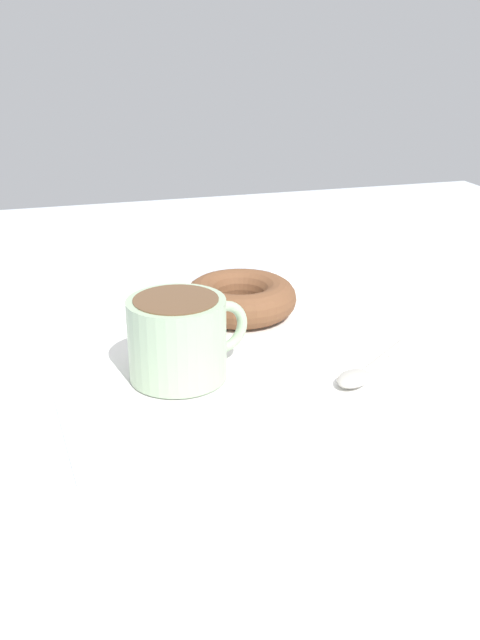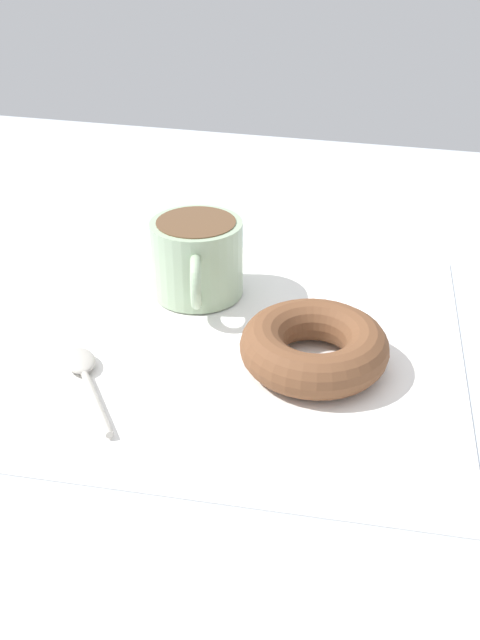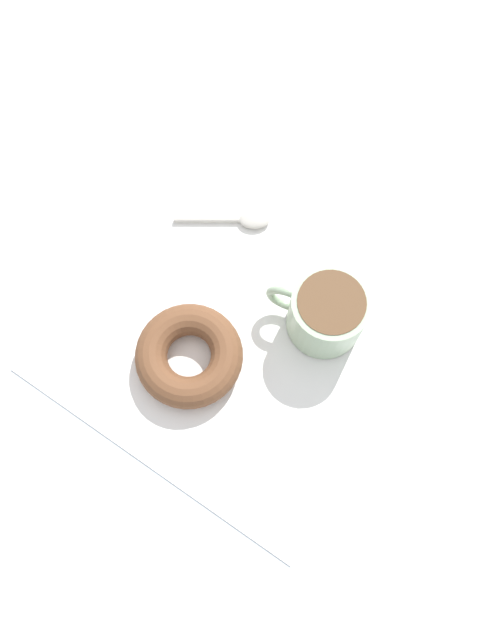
{
  "view_description": "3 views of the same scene",
  "coord_description": "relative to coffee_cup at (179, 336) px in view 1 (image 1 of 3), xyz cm",
  "views": [
    {
      "loc": [
        -60.5,
        19.98,
        27.8
      ],
      "look_at": [
        -1.26,
        2.94,
        2.3
      ],
      "focal_mm": 40.0,
      "sensor_mm": 36.0,
      "label": 1
    },
    {
      "loc": [
        11.23,
        -44.67,
        32.08
      ],
      "look_at": [
        -1.26,
        2.94,
        2.3
      ],
      "focal_mm": 40.0,
      "sensor_mm": 36.0,
      "label": 2
    },
    {
      "loc": [
        15.52,
        15.98,
        65.81
      ],
      "look_at": [
        -1.26,
        2.94,
        2.3
      ],
      "focal_mm": 35.0,
      "sensor_mm": 36.0,
      "label": 3
    }
  ],
  "objects": [
    {
      "name": "napkin",
      "position": [
        5.8,
        -6.95,
        -3.79
      ],
      "size": [
        38.31,
        38.31,
        0.3
      ],
      "primitive_type": "cube",
      "rotation": [
        0.0,
        0.0,
        0.07
      ],
      "color": "white",
      "rests_on": "ground_plane"
    },
    {
      "name": "ground_plane",
      "position": [
        7.06,
        -9.89,
        -4.94
      ],
      "size": [
        120.0,
        120.0,
        2.0
      ],
      "primitive_type": "cube",
      "color": "#B2BCC6"
    },
    {
      "name": "donut",
      "position": [
        12.19,
        -8.83,
        -1.92
      ],
      "size": [
        11.51,
        11.51,
        3.44
      ],
      "primitive_type": "torus",
      "color": "brown",
      "rests_on": "napkin"
    },
    {
      "name": "coffee_cup",
      "position": [
        0.0,
        0.0,
        0.0
      ],
      "size": [
        8.21,
        10.83,
        7.01
      ],
      "color": "#9EB793",
      "rests_on": "napkin"
    },
    {
      "name": "spoon",
      "position": [
        -4.59,
        -14.55,
        -3.23
      ],
      "size": [
        8.04,
        9.79,
        0.9
      ],
      "color": "#B7B2A8",
      "rests_on": "napkin"
    }
  ]
}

